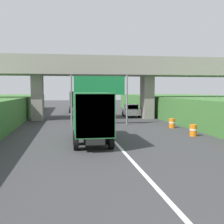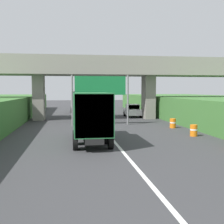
# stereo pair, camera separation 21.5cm
# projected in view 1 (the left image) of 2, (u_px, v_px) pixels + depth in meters

# --- Properties ---
(lane_centre_stripe) EXTENTS (0.20, 91.30, 0.01)m
(lane_centre_stripe) POSITION_uv_depth(u_px,v_px,m) (100.00, 125.00, 28.72)
(lane_centre_stripe) COLOR white
(lane_centre_stripe) RESTS_ON ground
(overpass_bridge) EXTENTS (40.00, 4.80, 7.63)m
(overpass_bridge) POSITION_uv_depth(u_px,v_px,m) (94.00, 73.00, 34.59)
(overpass_bridge) COLOR gray
(overpass_bridge) RESTS_ON ground
(overhead_highway_sign) EXTENTS (5.88, 0.18, 5.13)m
(overhead_highway_sign) POSITION_uv_depth(u_px,v_px,m) (100.00, 89.00, 28.58)
(overhead_highway_sign) COLOR slate
(overhead_highway_sign) RESTS_ON ground
(truck_green) EXTENTS (2.44, 7.30, 3.44)m
(truck_green) POSITION_uv_depth(u_px,v_px,m) (91.00, 115.00, 19.22)
(truck_green) COLOR black
(truck_green) RESTS_ON ground
(truck_silver) EXTENTS (2.44, 7.30, 3.44)m
(truck_silver) POSITION_uv_depth(u_px,v_px,m) (76.00, 100.00, 46.67)
(truck_silver) COLOR black
(truck_silver) RESTS_ON ground
(car_white) EXTENTS (1.86, 4.10, 1.72)m
(car_white) POSITION_uv_depth(u_px,v_px,m) (131.00, 111.00, 38.03)
(car_white) COLOR silver
(car_white) RESTS_ON ground
(construction_barrel_2) EXTENTS (0.57, 0.57, 0.90)m
(construction_barrel_2) POSITION_uv_depth(u_px,v_px,m) (193.00, 130.00, 22.09)
(construction_barrel_2) COLOR orange
(construction_barrel_2) RESTS_ON ground
(construction_barrel_3) EXTENTS (0.57, 0.57, 0.90)m
(construction_barrel_3) POSITION_uv_depth(u_px,v_px,m) (172.00, 123.00, 26.88)
(construction_barrel_3) COLOR orange
(construction_barrel_3) RESTS_ON ground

